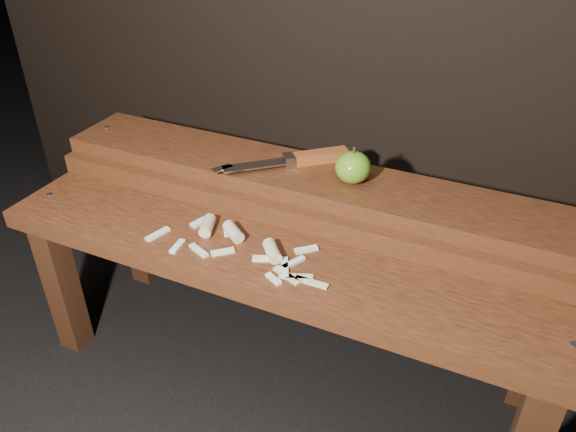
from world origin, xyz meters
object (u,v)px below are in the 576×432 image
at_px(apple, 353,167).
at_px(bench_rear_tier, 308,206).
at_px(knife, 304,159).
at_px(bench_front_tier, 263,286).

bearing_deg(apple, bench_rear_tier, -177.50).
height_order(apple, knife, apple).
bearing_deg(bench_front_tier, apple, 66.79).
distance_m(bench_front_tier, bench_rear_tier, 0.23).
bearing_deg(knife, bench_front_tier, -84.12).
bearing_deg(apple, bench_front_tier, -113.21).
relative_size(bench_front_tier, bench_rear_tier, 1.00).
relative_size(bench_front_tier, apple, 15.00).
distance_m(bench_rear_tier, knife, 0.11).
bearing_deg(bench_front_tier, bench_rear_tier, 90.00).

